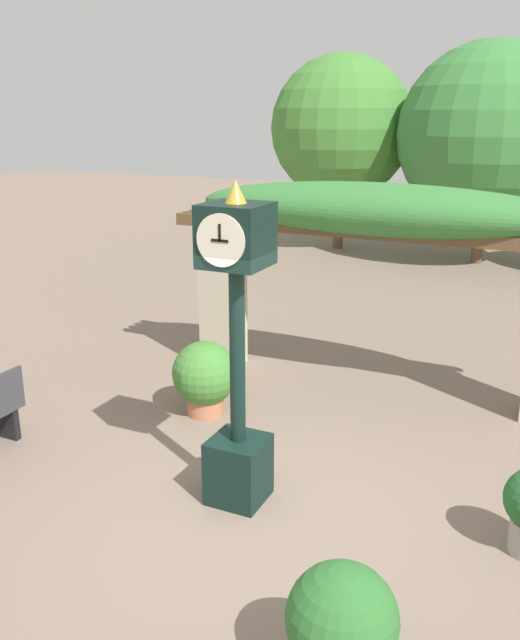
{
  "coord_description": "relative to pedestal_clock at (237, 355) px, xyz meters",
  "views": [
    {
      "loc": [
        2.34,
        -5.1,
        3.7
      ],
      "look_at": [
        -0.37,
        0.69,
        1.73
      ],
      "focal_mm": 38.0,
      "sensor_mm": 36.0,
      "label": 1
    }
  ],
  "objects": [
    {
      "name": "pergola",
      "position": [
        0.37,
        3.28,
        0.63
      ],
      "size": [
        5.68,
        1.14,
        2.83
      ],
      "color": "#BCB299",
      "rests_on": "ground"
    },
    {
      "name": "potted_plant_near_right",
      "position": [
        -1.28,
        1.59,
        -1.01
      ],
      "size": [
        0.82,
        0.82,
        0.96
      ],
      "color": "#B26B4C",
      "rests_on": "ground"
    },
    {
      "name": "tree_line",
      "position": [
        -0.44,
        12.5,
        1.57
      ],
      "size": [
        10.59,
        4.48,
        5.35
      ],
      "color": "brown",
      "rests_on": "ground"
    },
    {
      "name": "ground_plane",
      "position": [
        0.37,
        -0.19,
        -1.53
      ],
      "size": [
        60.0,
        60.0,
        0.0
      ],
      "primitive_type": "plane",
      "color": "#7F6B5B"
    },
    {
      "name": "potted_plant_far_left",
      "position": [
        1.66,
        -1.79,
        -1.0
      ],
      "size": [
        0.75,
        0.75,
        0.93
      ],
      "color": "#9E563D",
      "rests_on": "ground"
    },
    {
      "name": "pedestal_clock",
      "position": [
        0.0,
        0.0,
        0.0
      ],
      "size": [
        0.56,
        0.61,
        3.14
      ],
      "color": "black",
      "rests_on": "ground"
    }
  ]
}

